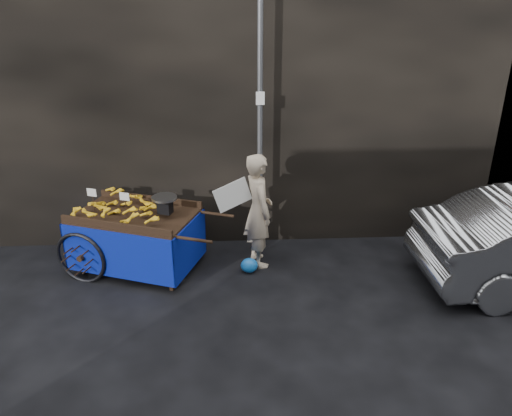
{
  "coord_description": "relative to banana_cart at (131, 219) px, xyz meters",
  "views": [
    {
      "loc": [
        -0.13,
        -5.7,
        3.79
      ],
      "look_at": [
        0.2,
        0.5,
        1.06
      ],
      "focal_mm": 35.0,
      "sensor_mm": 36.0,
      "label": 1
    }
  ],
  "objects": [
    {
      "name": "street_pole",
      "position": [
        1.87,
        0.46,
        1.23
      ],
      "size": [
        0.12,
        0.1,
        4.0
      ],
      "color": "slate",
      "rests_on": "ground"
    },
    {
      "name": "plastic_bag",
      "position": [
        1.67,
        -0.25,
        -0.66
      ],
      "size": [
        0.25,
        0.2,
        0.22
      ],
      "primitive_type": "ellipsoid",
      "color": "blue",
      "rests_on": "ground"
    },
    {
      "name": "banana_cart",
      "position": [
        0.0,
        0.0,
        0.0
      ],
      "size": [
        2.53,
        1.76,
        1.26
      ],
      "rotation": [
        0.0,
        0.0,
        -0.35
      ],
      "color": "black",
      "rests_on": "ground"
    },
    {
      "name": "building_wall",
      "position": [
        1.96,
        1.76,
        1.72
      ],
      "size": [
        13.5,
        2.0,
        5.0
      ],
      "color": "black",
      "rests_on": "ground"
    },
    {
      "name": "ground",
      "position": [
        1.57,
        -0.84,
        -0.78
      ],
      "size": [
        80.0,
        80.0,
        0.0
      ],
      "primitive_type": "plane",
      "color": "black",
      "rests_on": "ground"
    },
    {
      "name": "vendor",
      "position": [
        1.82,
        0.04,
        0.08
      ],
      "size": [
        0.93,
        0.71,
        1.71
      ],
      "rotation": [
        0.0,
        0.0,
        1.84
      ],
      "color": "beige",
      "rests_on": "ground"
    }
  ]
}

